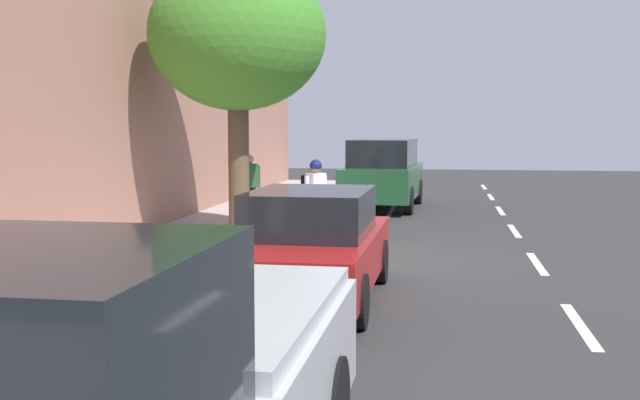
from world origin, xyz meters
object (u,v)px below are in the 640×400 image
cyclist_with_backpack (315,191)px  bicycle_at_curb (322,225)px  parked_sedan_red_second (311,246)px  pedestrian_on_phone (249,183)px  parked_suv_green_nearest (383,173)px  street_tree_near_cyclist (237,36)px

cyclist_with_backpack → bicycle_at_curb: bearing=115.5°
parked_sedan_red_second → pedestrian_on_phone: pedestrian_on_phone is taller
parked_suv_green_nearest → bicycle_at_curb: parked_suv_green_nearest is taller
parked_suv_green_nearest → cyclist_with_backpack: 6.54m
parked_sedan_red_second → bicycle_at_curb: 5.06m
pedestrian_on_phone → bicycle_at_curb: bearing=129.5°
street_tree_near_cyclist → parked_suv_green_nearest: bearing=-111.0°
parked_suv_green_nearest → parked_sedan_red_second: size_ratio=1.08×
bicycle_at_curb → parked_sedan_red_second: bearing=97.0°
parked_sedan_red_second → pedestrian_on_phone: bearing=-70.0°
cyclist_with_backpack → pedestrian_on_phone: size_ratio=1.07×
bicycle_at_curb → pedestrian_on_phone: bearing=-50.5°
cyclist_with_backpack → street_tree_near_cyclist: street_tree_near_cyclist is taller
parked_suv_green_nearest → parked_sedan_red_second: bearing=89.5°
bicycle_at_curb → cyclist_with_backpack: 0.83m
parked_suv_green_nearest → bicycle_at_curb: size_ratio=3.51×
parked_sedan_red_second → cyclist_with_backpack: cyclist_with_backpack is taller
bicycle_at_curb → cyclist_with_backpack: cyclist_with_backpack is taller
cyclist_with_backpack → parked_suv_green_nearest: bearing=-98.3°
parked_sedan_red_second → cyclist_with_backpack: 5.54m
bicycle_at_curb → pedestrian_on_phone: (2.16, -2.63, 0.63)m
bicycle_at_curb → parked_suv_green_nearest: bearing=-96.0°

